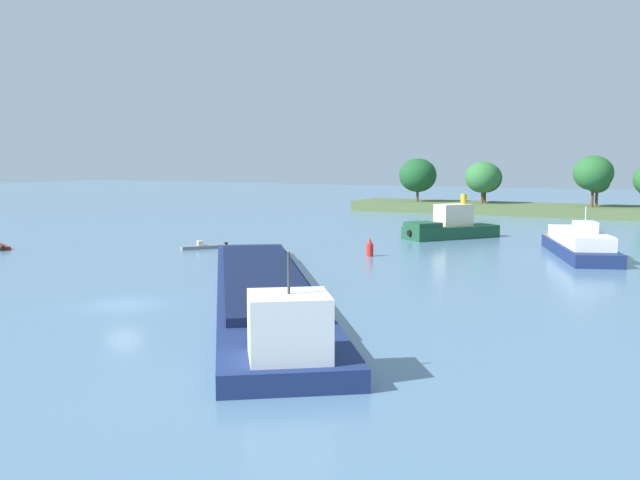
# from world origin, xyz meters

# --- Properties ---
(ground_plane) EXTENTS (400.00, 400.00, 0.00)m
(ground_plane) POSITION_xyz_m (0.00, 0.00, 0.00)
(ground_plane) COLOR slate
(treeline_island) EXTENTS (59.72, 11.91, 10.01)m
(treeline_island) POSITION_xyz_m (8.82, 88.70, 3.65)
(treeline_island) COLOR #4C6038
(treeline_island) RESTS_ON ground
(cargo_barge) EXTENTS (30.03, 38.70, 5.61)m
(cargo_barge) POSITION_xyz_m (7.00, 6.15, 0.81)
(cargo_barge) COLOR navy
(cargo_barge) RESTS_ON ground
(white_riverboat) EXTENTS (9.73, 17.27, 5.00)m
(white_riverboat) POSITION_xyz_m (23.28, 38.42, 1.19)
(white_riverboat) COLOR navy
(white_riverboat) RESTS_ON ground
(tugboat) EXTENTS (9.99, 11.71, 5.29)m
(tugboat) POSITION_xyz_m (7.32, 47.79, 1.38)
(tugboat) COLOR #19472D
(tugboat) RESTS_ON ground
(fishing_skiff) EXTENTS (3.99, 4.53, 0.86)m
(fishing_skiff) POSITION_xyz_m (-12.98, 26.13, 0.21)
(fishing_skiff) COLOR slate
(fishing_skiff) RESTS_ON ground
(channel_buoy_red) EXTENTS (0.70, 0.70, 1.90)m
(channel_buoy_red) POSITION_xyz_m (5.09, 28.82, 0.81)
(channel_buoy_red) COLOR red
(channel_buoy_red) RESTS_ON ground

